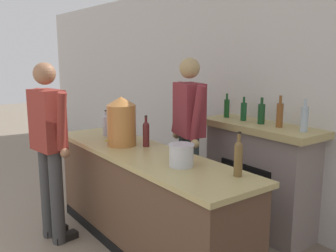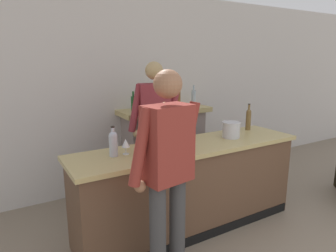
{
  "view_description": "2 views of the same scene",
  "coord_description": "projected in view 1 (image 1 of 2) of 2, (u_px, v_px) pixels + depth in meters",
  "views": [
    {
      "loc": [
        2.88,
        0.97,
        1.85
      ],
      "look_at": [
        0.22,
        2.91,
        1.22
      ],
      "focal_mm": 40.0,
      "sensor_mm": 36.0,
      "label": 1
    },
    {
      "loc": [
        -1.72,
        0.26,
        1.85
      ],
      "look_at": [
        -0.01,
        3.18,
        1.08
      ],
      "focal_mm": 32.0,
      "sensor_mm": 36.0,
      "label": 2
    }
  ],
  "objects": [
    {
      "name": "wall_back_panel",
      "position": [
        250.0,
        97.0,
        4.26
      ],
      "size": [
        12.0,
        0.07,
        2.75
      ],
      "color": "beige",
      "rests_on": "ground_plane"
    },
    {
      "name": "bar_counter",
      "position": [
        143.0,
        200.0,
        3.56
      ],
      "size": [
        2.57,
        0.66,
        0.96
      ],
      "color": "brown",
      "rests_on": "ground_plane"
    },
    {
      "name": "fireplace_stone",
      "position": [
        259.0,
        176.0,
        3.95
      ],
      "size": [
        1.34,
        0.52,
        1.46
      ],
      "color": "gray",
      "rests_on": "ground_plane"
    },
    {
      "name": "potted_plant_corner",
      "position": [
        106.0,
        148.0,
        6.34
      ],
      "size": [
        0.35,
        0.37,
        0.68
      ],
      "color": "olive",
      "rests_on": "ground_plane"
    },
    {
      "name": "person_customer",
      "position": [
        49.0,
        145.0,
        3.62
      ],
      "size": [
        0.65,
        0.35,
        1.78
      ],
      "color": "#383838",
      "rests_on": "ground_plane"
    },
    {
      "name": "person_bartender",
      "position": [
        188.0,
        136.0,
        3.9
      ],
      "size": [
        0.64,
        0.37,
        1.82
      ],
      "color": "#303C3B",
      "rests_on": "ground_plane"
    },
    {
      "name": "copper_dispenser",
      "position": [
        121.0,
        121.0,
        3.68
      ],
      "size": [
        0.29,
        0.33,
        0.49
      ],
      "color": "#B27036",
      "rests_on": "bar_counter"
    },
    {
      "name": "ice_bucket_steel",
      "position": [
        181.0,
        155.0,
        3.01
      ],
      "size": [
        0.21,
        0.21,
        0.18
      ],
      "color": "silver",
      "rests_on": "bar_counter"
    },
    {
      "name": "wine_bottle_chardonnay_pale",
      "position": [
        107.0,
        124.0,
        4.14
      ],
      "size": [
        0.08,
        0.08,
        0.29
      ],
      "color": "#A7B1C3",
      "rests_on": "bar_counter"
    },
    {
      "name": "wine_bottle_port_short",
      "position": [
        238.0,
        157.0,
        2.75
      ],
      "size": [
        0.06,
        0.06,
        0.34
      ],
      "color": "brown",
      "rests_on": "bar_counter"
    },
    {
      "name": "wine_bottle_rose_blush",
      "position": [
        146.0,
        133.0,
        3.65
      ],
      "size": [
        0.06,
        0.06,
        0.31
      ],
      "color": "#50191B",
      "rests_on": "bar_counter"
    },
    {
      "name": "wine_glass_front_left",
      "position": [
        113.0,
        130.0,
        3.92
      ],
      "size": [
        0.07,
        0.07,
        0.16
      ],
      "color": "silver",
      "rests_on": "bar_counter"
    },
    {
      "name": "wine_glass_back_row",
      "position": [
        111.0,
        128.0,
        4.05
      ],
      "size": [
        0.08,
        0.08,
        0.15
      ],
      "color": "silver",
      "rests_on": "bar_counter"
    }
  ]
}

